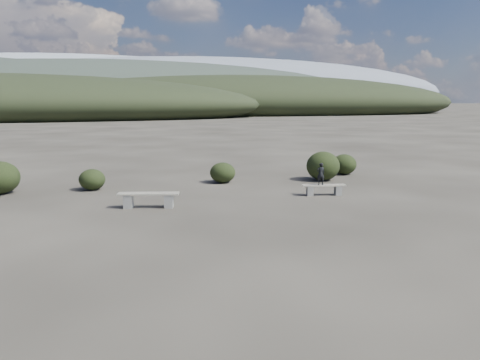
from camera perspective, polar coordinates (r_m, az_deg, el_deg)
name	(u,v)px	position (r m, az deg, el deg)	size (l,w,h in m)	color
ground	(254,252)	(11.06, 1.72, -8.72)	(1200.00, 1200.00, 0.00)	#28251F
bench_left	(149,199)	(15.68, -11.08, -2.25)	(2.03, 0.88, 0.50)	gray
bench_right	(324,189)	(17.69, 10.19, -1.08)	(1.64, 0.64, 0.40)	gray
seated_person	(321,174)	(17.56, 9.81, 0.75)	(0.30, 0.20, 0.83)	black
shrub_a	(92,180)	(19.35, -17.59, 0.06)	(1.02, 1.02, 0.83)	black
shrub_c	(223,173)	(20.10, -2.13, 0.91)	(1.10, 1.10, 0.88)	black
shrub_d	(323,166)	(21.01, 10.08, 1.70)	(1.47, 1.47, 1.28)	black
shrub_e	(344,164)	(22.94, 12.58, 1.88)	(1.17, 1.17, 0.97)	black
shrub_f	(0,178)	(19.87, -27.26, 0.26)	(1.46, 1.46, 1.24)	black
mountain_ridges	(98,90)	(349.16, -16.95, 10.41)	(500.00, 400.00, 56.00)	black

